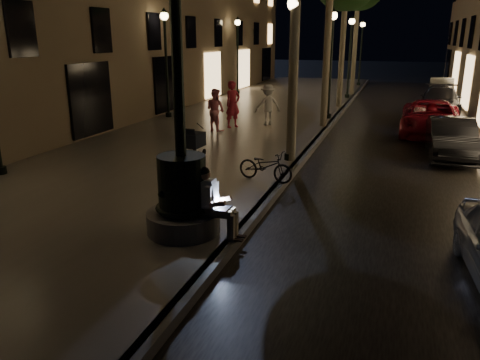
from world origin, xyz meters
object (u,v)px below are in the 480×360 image
at_px(car_rear, 440,100).
at_px(car_fifth, 441,89).
at_px(car_second, 451,139).
at_px(pedestrian_pink, 215,110).
at_px(bicycle, 265,166).
at_px(lamp_curb_b, 331,50).
at_px(pedestrian_red, 233,104).
at_px(fountain_lamppost, 182,181).
at_px(seated_man_laptop, 213,200).
at_px(lamp_curb_a, 292,57).
at_px(lamp_curb_d, 361,44).
at_px(pedestrian_white, 268,105).
at_px(stroller, 195,140).
at_px(car_third, 431,118).
at_px(lamp_curb_c, 350,46).
at_px(lamp_left_c, 238,46).
at_px(lamp_left_b, 166,49).

height_order(car_rear, car_fifth, car_rear).
xyz_separation_m(car_second, pedestrian_pink, (-8.50, 0.87, 0.39)).
bearing_deg(bicycle, car_fifth, -3.84).
distance_m(lamp_curb_b, pedestrian_red, 5.31).
xyz_separation_m(fountain_lamppost, bicycle, (0.60, 3.68, -0.61)).
xyz_separation_m(seated_man_laptop, lamp_curb_b, (0.09, 14.00, 2.33)).
xyz_separation_m(lamp_curb_a, lamp_curb_b, (0.00, 8.00, 0.00)).
height_order(lamp_curb_b, lamp_curb_d, same).
relative_size(lamp_curb_b, car_second, 1.24).
xyz_separation_m(pedestrian_pink, pedestrian_white, (1.59, 1.97, 0.02)).
bearing_deg(lamp_curb_a, car_rear, 67.85).
xyz_separation_m(stroller, bicycle, (2.77, -1.79, -0.12)).
xyz_separation_m(seated_man_laptop, pedestrian_pink, (-3.68, 9.52, 0.13)).
relative_size(fountain_lamppost, stroller, 5.06).
bearing_deg(pedestrian_pink, car_third, -136.35).
height_order(lamp_curb_d, bicycle, lamp_curb_d).
relative_size(lamp_curb_c, car_fifth, 1.20).
distance_m(car_third, car_fifth, 12.19).
bearing_deg(stroller, seated_man_laptop, -59.36).
bearing_deg(car_third, pedestrian_pink, -158.82).
distance_m(seated_man_laptop, car_second, 9.90).
bearing_deg(lamp_left_c, car_third, -40.13).
height_order(lamp_curb_d, pedestrian_red, lamp_curb_d).
bearing_deg(bicycle, lamp_curb_c, 10.89).
height_order(seated_man_laptop, lamp_curb_a, lamp_curb_a).
bearing_deg(car_fifth, car_rear, -90.29).
bearing_deg(lamp_curb_b, lamp_left_b, -164.27).
relative_size(seated_man_laptop, car_third, 0.27).
bearing_deg(lamp_curb_d, car_third, -76.28).
bearing_deg(seated_man_laptop, lamp_left_b, 120.30).
bearing_deg(stroller, car_third, 47.62).
height_order(lamp_left_c, pedestrian_red, lamp_left_c).
bearing_deg(lamp_left_b, seated_man_laptop, -59.70).
bearing_deg(lamp_curb_a, pedestrian_white, 111.68).
relative_size(pedestrian_red, bicycle, 1.25).
distance_m(car_rear, car_fifth, 6.18).
height_order(lamp_left_c, stroller, lamp_left_c).
bearing_deg(pedestrian_red, lamp_left_c, 52.61).
height_order(seated_man_laptop, lamp_curb_d, lamp_curb_d).
bearing_deg(seated_man_laptop, pedestrian_pink, 111.14).
bearing_deg(stroller, lamp_left_c, 108.00).
height_order(lamp_curb_d, stroller, lamp_curb_d).
relative_size(lamp_curb_b, pedestrian_white, 2.83).
distance_m(car_fifth, pedestrian_white, 15.13).
relative_size(car_fifth, pedestrian_pink, 2.41).
xyz_separation_m(lamp_curb_a, pedestrian_red, (-3.38, 4.47, -2.09)).
height_order(car_rear, pedestrian_white, pedestrian_white).
distance_m(lamp_curb_c, pedestrian_red, 12.19).
relative_size(lamp_curb_b, lamp_left_c, 1.00).
xyz_separation_m(fountain_lamppost, car_fifth, (6.20, 24.52, -0.55)).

